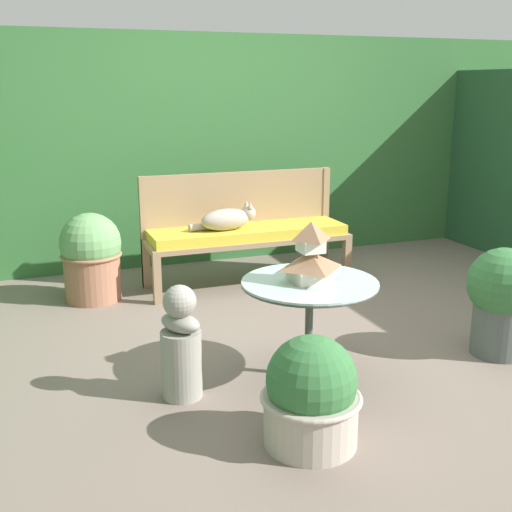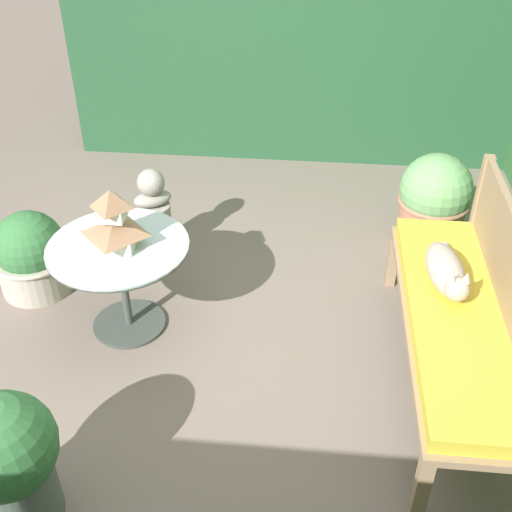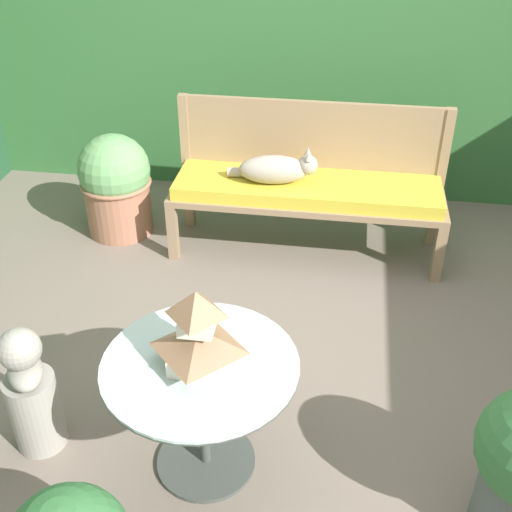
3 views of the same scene
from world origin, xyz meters
name	(u,v)px [view 1 (image 1 of 3)]	position (x,y,z in m)	size (l,w,h in m)	color
ground	(314,330)	(0.00, 0.00, 0.00)	(30.00, 30.00, 0.00)	#75665B
foliage_hedge_back	(211,146)	(0.00, 2.38, 1.03)	(6.40, 0.87, 2.06)	#336633
garden_bench	(248,236)	(-0.07, 1.12, 0.42)	(1.67, 0.49, 0.49)	#937556
bench_backrest	(239,203)	(-0.07, 1.34, 0.66)	(1.67, 0.06, 0.91)	#937556
cat	(227,219)	(-0.26, 1.08, 0.58)	(0.55, 0.22, 0.22)	#A89989
patio_table	(309,302)	(-0.34, -0.63, 0.45)	(0.76, 0.76, 0.57)	#424742
pagoda_birdhouse	(310,256)	(-0.34, -0.63, 0.71)	(0.28, 0.28, 0.34)	silver
garden_bust	(181,346)	(-1.07, -0.63, 0.29)	(0.25, 0.28, 0.62)	gray
potted_plant_table_far	(91,257)	(-1.32, 1.18, 0.34)	(0.46, 0.46, 0.68)	#9E664C
potted_plant_path_edge	(502,297)	(0.89, -0.76, 0.37)	(0.44, 0.44, 0.67)	#4C5651
potted_plant_hedge_corner	(311,396)	(-0.63, -1.29, 0.24)	(0.47, 0.47, 0.53)	#ADA393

